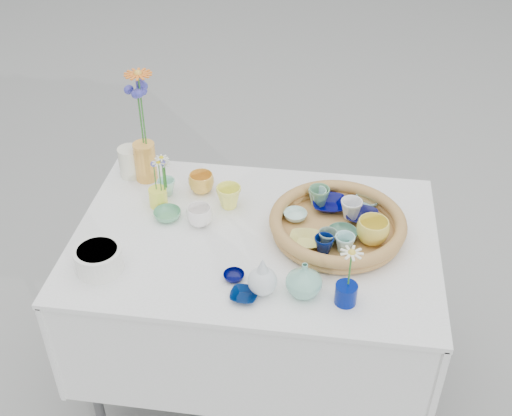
# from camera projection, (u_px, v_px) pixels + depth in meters

# --- Properties ---
(ground) EXTENTS (80.00, 80.00, 0.00)m
(ground) POSITION_uv_depth(u_px,v_px,m) (255.00, 377.00, 2.69)
(ground) COLOR gray
(display_table) EXTENTS (1.26, 0.86, 0.77)m
(display_table) POSITION_uv_depth(u_px,v_px,m) (255.00, 377.00, 2.69)
(display_table) COLOR white
(display_table) RESTS_ON ground
(wicker_tray) EXTENTS (0.47, 0.47, 0.08)m
(wicker_tray) POSITION_uv_depth(u_px,v_px,m) (337.00, 225.00, 2.21)
(wicker_tray) COLOR #9E6634
(wicker_tray) RESTS_ON display_table
(tray_ceramic_0) EXTENTS (0.13, 0.13, 0.03)m
(tray_ceramic_0) POSITION_uv_depth(u_px,v_px,m) (329.00, 204.00, 2.32)
(tray_ceramic_0) COLOR #010251
(tray_ceramic_0) RESTS_ON wicker_tray
(tray_ceramic_1) EXTENTS (0.13, 0.13, 0.03)m
(tray_ceramic_1) POSITION_uv_depth(u_px,v_px,m) (362.00, 217.00, 2.26)
(tray_ceramic_1) COLOR #0C0C3C
(tray_ceramic_1) RESTS_ON wicker_tray
(tray_ceramic_2) EXTENTS (0.13, 0.13, 0.09)m
(tray_ceramic_2) POSITION_uv_depth(u_px,v_px,m) (373.00, 231.00, 2.15)
(tray_ceramic_2) COLOR #ECD54D
(tray_ceramic_2) RESTS_ON wicker_tray
(tray_ceramic_3) EXTENTS (0.13, 0.13, 0.03)m
(tray_ceramic_3) POSITION_uv_depth(u_px,v_px,m) (342.00, 235.00, 2.18)
(tray_ceramic_3) COLOR #4E7F68
(tray_ceramic_3) RESTS_ON wicker_tray
(tray_ceramic_4) EXTENTS (0.08, 0.08, 0.06)m
(tray_ceramic_4) POSITION_uv_depth(u_px,v_px,m) (327.00, 239.00, 2.14)
(tray_ceramic_4) COLOR gray
(tray_ceramic_4) RESTS_ON wicker_tray
(tray_ceramic_5) EXTENTS (0.11, 0.11, 0.03)m
(tray_ceramic_5) POSITION_uv_depth(u_px,v_px,m) (295.00, 216.00, 2.27)
(tray_ceramic_5) COLOR silver
(tray_ceramic_5) RESTS_ON wicker_tray
(tray_ceramic_6) EXTENTS (0.09, 0.09, 0.06)m
(tray_ceramic_6) POSITION_uv_depth(u_px,v_px,m) (317.00, 197.00, 2.33)
(tray_ceramic_6) COLOR #A1D0C6
(tray_ceramic_6) RESTS_ON wicker_tray
(tray_ceramic_7) EXTENTS (0.10, 0.10, 0.07)m
(tray_ceramic_7) POSITION_uv_depth(u_px,v_px,m) (351.00, 209.00, 2.26)
(tray_ceramic_7) COLOR white
(tray_ceramic_7) RESTS_ON wicker_tray
(tray_ceramic_8) EXTENTS (0.12, 0.12, 0.03)m
(tray_ceramic_8) POSITION_uv_depth(u_px,v_px,m) (368.00, 201.00, 2.34)
(tray_ceramic_8) COLOR #8AC7DD
(tray_ceramic_8) RESTS_ON wicker_tray
(tray_ceramic_9) EXTENTS (0.07, 0.07, 0.06)m
(tray_ceramic_9) POSITION_uv_depth(u_px,v_px,m) (324.00, 245.00, 2.11)
(tray_ceramic_9) COLOR #010F48
(tray_ceramic_9) RESTS_ON wicker_tray
(tray_ceramic_10) EXTENTS (0.11, 0.11, 0.03)m
(tray_ceramic_10) POSITION_uv_depth(u_px,v_px,m) (305.00, 241.00, 2.16)
(tray_ceramic_10) COLOR #D5CB60
(tray_ceramic_10) RESTS_ON wicker_tray
(tray_ceramic_11) EXTENTS (0.09, 0.09, 0.06)m
(tray_ceramic_11) POSITION_uv_depth(u_px,v_px,m) (345.00, 243.00, 2.12)
(tray_ceramic_11) COLOR #A7DBD8
(tray_ceramic_11) RESTS_ON wicker_tray
(tray_ceramic_12) EXTENTS (0.08, 0.08, 0.07)m
(tray_ceramic_12) POSITION_uv_depth(u_px,v_px,m) (319.00, 196.00, 2.32)
(tray_ceramic_12) COLOR #588D62
(tray_ceramic_12) RESTS_ON wicker_tray
(loose_ceramic_0) EXTENTS (0.11, 0.11, 0.08)m
(loose_ceramic_0) POSITION_uv_depth(u_px,v_px,m) (201.00, 183.00, 2.42)
(loose_ceramic_0) COLOR gold
(loose_ceramic_0) RESTS_ON display_table
(loose_ceramic_1) EXTENTS (0.12, 0.12, 0.09)m
(loose_ceramic_1) POSITION_uv_depth(u_px,v_px,m) (229.00, 197.00, 2.34)
(loose_ceramic_1) COLOR #F8F75C
(loose_ceramic_1) RESTS_ON display_table
(loose_ceramic_2) EXTENTS (0.10, 0.10, 0.03)m
(loose_ceramic_2) POSITION_uv_depth(u_px,v_px,m) (167.00, 215.00, 2.30)
(loose_ceramic_2) COLOR #5DA576
(loose_ceramic_2) RESTS_ON display_table
(loose_ceramic_3) EXTENTS (0.11, 0.11, 0.07)m
(loose_ceramic_3) POSITION_uv_depth(u_px,v_px,m) (199.00, 216.00, 2.26)
(loose_ceramic_3) COLOR white
(loose_ceramic_3) RESTS_ON display_table
(loose_ceramic_4) EXTENTS (0.08, 0.08, 0.02)m
(loose_ceramic_4) POSITION_uv_depth(u_px,v_px,m) (234.00, 276.00, 2.05)
(loose_ceramic_4) COLOR #00023C
(loose_ceramic_4) RESTS_ON display_table
(loose_ceramic_5) EXTENTS (0.09, 0.09, 0.06)m
(loose_ceramic_5) POSITION_uv_depth(u_px,v_px,m) (167.00, 187.00, 2.41)
(loose_ceramic_5) COLOR #A8E4CC
(loose_ceramic_5) RESTS_ON display_table
(loose_ceramic_6) EXTENTS (0.09, 0.09, 0.02)m
(loose_ceramic_6) POSITION_uv_depth(u_px,v_px,m) (244.00, 296.00, 1.98)
(loose_ceramic_6) COLOR #011544
(loose_ceramic_6) RESTS_ON display_table
(fluted_bowl) EXTENTS (0.21, 0.21, 0.08)m
(fluted_bowl) POSITION_uv_depth(u_px,v_px,m) (99.00, 259.00, 2.07)
(fluted_bowl) COLOR white
(fluted_bowl) RESTS_ON display_table
(bud_vase_paleblue) EXTENTS (0.11, 0.11, 0.14)m
(bud_vase_paleblue) POSITION_uv_depth(u_px,v_px,m) (263.00, 275.00, 1.96)
(bud_vase_paleblue) COLOR silver
(bud_vase_paleblue) RESTS_ON display_table
(bud_vase_seafoam) EXTENTS (0.15, 0.15, 0.12)m
(bud_vase_seafoam) POSITION_uv_depth(u_px,v_px,m) (304.00, 279.00, 1.97)
(bud_vase_seafoam) COLOR #78BAA2
(bud_vase_seafoam) RESTS_ON display_table
(bud_vase_cobalt) EXTENTS (0.08, 0.08, 0.07)m
(bud_vase_cobalt) POSITION_uv_depth(u_px,v_px,m) (346.00, 294.00, 1.95)
(bud_vase_cobalt) COLOR #00116C
(bud_vase_cobalt) RESTS_ON display_table
(single_daisy) EXTENTS (0.10, 0.10, 0.14)m
(single_daisy) POSITION_uv_depth(u_px,v_px,m) (350.00, 269.00, 1.90)
(single_daisy) COLOR white
(single_daisy) RESTS_ON bud_vase_cobalt
(tall_vase_yellow) EXTENTS (0.08, 0.08, 0.16)m
(tall_vase_yellow) POSITION_uv_depth(u_px,v_px,m) (145.00, 162.00, 2.47)
(tall_vase_yellow) COLOR #FAAC43
(tall_vase_yellow) RESTS_ON display_table
(gerbera) EXTENTS (0.15, 0.15, 0.30)m
(gerbera) POSITION_uv_depth(u_px,v_px,m) (142.00, 110.00, 2.34)
(gerbera) COLOR orange
(gerbera) RESTS_ON tall_vase_yellow
(hydrangea) EXTENTS (0.10, 0.10, 0.29)m
(hydrangea) POSITION_uv_depth(u_px,v_px,m) (141.00, 118.00, 2.36)
(hydrangea) COLOR #3942B1
(hydrangea) RESTS_ON tall_vase_yellow
(white_pitcher) EXTENTS (0.13, 0.10, 0.12)m
(white_pitcher) POSITION_uv_depth(u_px,v_px,m) (131.00, 162.00, 2.50)
(white_pitcher) COLOR #E9E8CB
(white_pitcher) RESTS_ON display_table
(daisy_cup) EXTENTS (0.08, 0.08, 0.07)m
(daisy_cup) POSITION_uv_depth(u_px,v_px,m) (158.00, 197.00, 2.35)
(daisy_cup) COLOR #F9F945
(daisy_cup) RESTS_ON display_table
(daisy_posy) EXTENTS (0.09, 0.09, 0.14)m
(daisy_posy) POSITION_uv_depth(u_px,v_px,m) (159.00, 172.00, 2.29)
(daisy_posy) COLOR white
(daisy_posy) RESTS_ON daisy_cup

